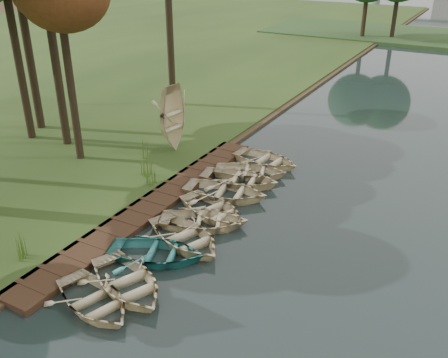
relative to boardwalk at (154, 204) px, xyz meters
The scene contains 18 objects.
ground 1.61m from the boardwalk, ahead, with size 300.00×300.00×0.00m, color #3D2F1D.
boardwalk is the anchor object (origin of this frame).
rowboat_0 6.97m from the boardwalk, 70.27° to the right, with size 2.51×3.51×0.73m, color beige.
rowboat_1 5.96m from the boardwalk, 62.72° to the right, with size 2.72×3.80×0.79m, color beige.
rowboat_2 4.20m from the boardwalk, 52.57° to the right, with size 2.65×3.70×0.77m, color teal.
rowboat_3 3.47m from the boardwalk, 33.12° to the right, with size 2.79×3.91×0.81m, color beige.
rowboat_4 2.94m from the boardwalk, ahead, with size 2.67×3.74×0.77m, color beige.
rowboat_5 2.83m from the boardwalk, 11.61° to the left, with size 2.62×3.67×0.76m, color beige.
rowboat_6 3.36m from the boardwalk, 43.72° to the left, with size 2.86×4.01×0.83m, color beige.
rowboat_7 4.54m from the boardwalk, 58.62° to the left, with size 2.80×3.93×0.81m, color beige.
rowboat_8 5.51m from the boardwalk, 63.73° to the left, with size 2.65×3.71×0.77m, color beige.
rowboat_9 7.15m from the boardwalk, 69.66° to the left, with size 2.65×3.71×0.77m, color beige.
stored_rowboat 6.10m from the boardwalk, 115.24° to the left, with size 2.69×3.76×0.78m, color beige.
tree_2 10.60m from the boardwalk, 161.55° to the left, with size 3.97×3.97×9.72m.
reeds_0 6.25m from the boardwalk, 105.19° to the right, with size 0.60×0.60×1.02m, color #3F661E.
reeds_1 2.97m from the boardwalk, 134.32° to the left, with size 0.60×0.60×1.11m, color #3F661E.
reeds_2 2.06m from the boardwalk, 130.05° to the left, with size 0.60×0.60×0.87m, color #3F661E.
reeds_3 4.97m from the boardwalk, 130.71° to the left, with size 0.60×0.60×1.10m, color #3F661E.
Camera 1 is at (10.80, -15.86, 11.07)m, focal length 40.00 mm.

